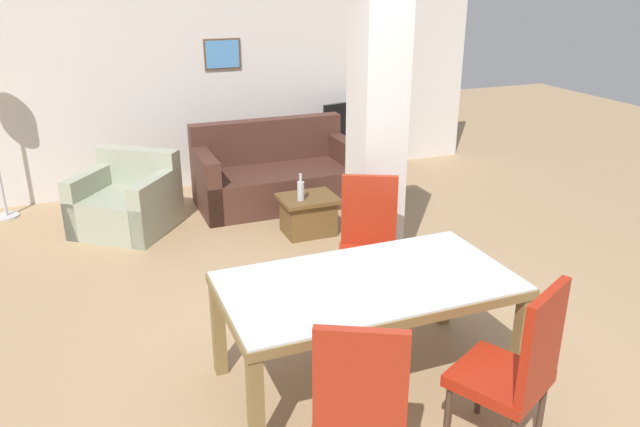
{
  "coord_description": "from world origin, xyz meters",
  "views": [
    {
      "loc": [
        -1.55,
        -3.09,
        2.52
      ],
      "look_at": [
        0.0,
        0.81,
        0.89
      ],
      "focal_mm": 35.0,
      "sensor_mm": 36.0,
      "label": 1
    }
  ],
  "objects_px": {
    "dining_table": "(368,299)",
    "tv_screen": "(360,121)",
    "dining_chair_far_right": "(368,240)",
    "armchair": "(127,203)",
    "sofa": "(276,177)",
    "tv_stand": "(359,155)",
    "coffee_table": "(308,214)",
    "dining_chair_near_right": "(516,366)",
    "bottle": "(301,190)",
    "dining_chair_near_left": "(360,404)"
  },
  "relations": [
    {
      "from": "dining_table",
      "to": "tv_screen",
      "type": "distance_m",
      "value": 4.6
    },
    {
      "from": "dining_chair_far_right",
      "to": "armchair",
      "type": "distance_m",
      "value": 2.87
    },
    {
      "from": "sofa",
      "to": "tv_stand",
      "type": "bearing_deg",
      "value": -152.71
    },
    {
      "from": "armchair",
      "to": "dining_table",
      "type": "bearing_deg",
      "value": 146.68
    },
    {
      "from": "sofa",
      "to": "coffee_table",
      "type": "height_order",
      "value": "sofa"
    },
    {
      "from": "dining_table",
      "to": "coffee_table",
      "type": "bearing_deg",
      "value": 77.88
    },
    {
      "from": "dining_chair_near_right",
      "to": "bottle",
      "type": "bearing_deg",
      "value": 63.44
    },
    {
      "from": "armchair",
      "to": "tv_stand",
      "type": "relative_size",
      "value": 1.07
    },
    {
      "from": "dining_chair_near_right",
      "to": "armchair",
      "type": "distance_m",
      "value": 4.47
    },
    {
      "from": "tv_screen",
      "to": "dining_chair_far_right",
      "type": "bearing_deg",
      "value": 53.65
    },
    {
      "from": "dining_chair_near_left",
      "to": "bottle",
      "type": "bearing_deg",
      "value": 102.65
    },
    {
      "from": "sofa",
      "to": "tv_stand",
      "type": "distance_m",
      "value": 1.57
    },
    {
      "from": "armchair",
      "to": "coffee_table",
      "type": "bearing_deg",
      "value": -168.61
    },
    {
      "from": "sofa",
      "to": "tv_screen",
      "type": "xyz_separation_m",
      "value": [
        1.4,
        0.72,
        0.39
      ]
    },
    {
      "from": "dining_table",
      "to": "sofa",
      "type": "distance_m",
      "value": 3.51
    },
    {
      "from": "dining_chair_near_left",
      "to": "armchair",
      "type": "relative_size",
      "value": 0.87
    },
    {
      "from": "dining_chair_near_left",
      "to": "coffee_table",
      "type": "bearing_deg",
      "value": 101.3
    },
    {
      "from": "dining_table",
      "to": "dining_chair_near_left",
      "type": "height_order",
      "value": "dining_chair_near_left"
    },
    {
      "from": "dining_chair_far_right",
      "to": "tv_screen",
      "type": "bearing_deg",
      "value": -87.78
    },
    {
      "from": "dining_table",
      "to": "tv_screen",
      "type": "relative_size",
      "value": 1.65
    },
    {
      "from": "dining_table",
      "to": "sofa",
      "type": "xyz_separation_m",
      "value": [
        0.51,
        3.46,
        -0.29
      ]
    },
    {
      "from": "coffee_table",
      "to": "dining_chair_near_right",
      "type": "bearing_deg",
      "value": -91.3
    },
    {
      "from": "dining_chair_near_right",
      "to": "dining_chair_far_right",
      "type": "distance_m",
      "value": 1.8
    },
    {
      "from": "dining_table",
      "to": "coffee_table",
      "type": "height_order",
      "value": "dining_table"
    },
    {
      "from": "dining_chair_near_left",
      "to": "armchair",
      "type": "height_order",
      "value": "dining_chair_near_left"
    },
    {
      "from": "dining_table",
      "to": "dining_chair_far_right",
      "type": "relative_size",
      "value": 1.74
    },
    {
      "from": "sofa",
      "to": "dining_table",
      "type": "bearing_deg",
      "value": 81.63
    },
    {
      "from": "coffee_table",
      "to": "bottle",
      "type": "height_order",
      "value": "bottle"
    },
    {
      "from": "sofa",
      "to": "coffee_table",
      "type": "relative_size",
      "value": 3.15
    },
    {
      "from": "dining_chair_near_left",
      "to": "coffee_table",
      "type": "relative_size",
      "value": 1.84
    },
    {
      "from": "dining_chair_far_right",
      "to": "tv_screen",
      "type": "distance_m",
      "value": 3.58
    },
    {
      "from": "sofa",
      "to": "tv_screen",
      "type": "height_order",
      "value": "tv_screen"
    },
    {
      "from": "dining_chair_near_right",
      "to": "coffee_table",
      "type": "bearing_deg",
      "value": 61.67
    },
    {
      "from": "dining_table",
      "to": "bottle",
      "type": "distance_m",
      "value": 2.43
    },
    {
      "from": "armchair",
      "to": "tv_stand",
      "type": "height_order",
      "value": "armchair"
    },
    {
      "from": "bottle",
      "to": "sofa",
      "type": "bearing_deg",
      "value": 85.46
    },
    {
      "from": "dining_table",
      "to": "tv_stand",
      "type": "bearing_deg",
      "value": 65.51
    },
    {
      "from": "coffee_table",
      "to": "tv_screen",
      "type": "xyz_separation_m",
      "value": [
        1.38,
        1.73,
        0.49
      ]
    },
    {
      "from": "dining_table",
      "to": "armchair",
      "type": "relative_size",
      "value": 1.5
    },
    {
      "from": "dining_chair_near_right",
      "to": "dining_table",
      "type": "bearing_deg",
      "value": 90.0
    },
    {
      "from": "dining_chair_far_right",
      "to": "coffee_table",
      "type": "xyz_separation_m",
      "value": [
        0.08,
        1.54,
        -0.36
      ]
    },
    {
      "from": "dining_chair_near_right",
      "to": "sofa",
      "type": "height_order",
      "value": "dining_chair_near_right"
    },
    {
      "from": "dining_table",
      "to": "armchair",
      "type": "bearing_deg",
      "value": 109.69
    },
    {
      "from": "dining_table",
      "to": "tv_stand",
      "type": "xyz_separation_m",
      "value": [
        1.91,
        4.18,
        -0.38
      ]
    },
    {
      "from": "sofa",
      "to": "bottle",
      "type": "xyz_separation_m",
      "value": [
        -0.09,
        -1.08,
        0.2
      ]
    },
    {
      "from": "dining_chair_near_left",
      "to": "coffee_table",
      "type": "height_order",
      "value": "dining_chair_near_left"
    },
    {
      "from": "dining_chair_near_left",
      "to": "dining_chair_far_right",
      "type": "height_order",
      "value": "same"
    },
    {
      "from": "bottle",
      "to": "dining_table",
      "type": "bearing_deg",
      "value": -100.07
    },
    {
      "from": "bottle",
      "to": "coffee_table",
      "type": "bearing_deg",
      "value": 33.27
    },
    {
      "from": "dining_chair_far_right",
      "to": "tv_stand",
      "type": "bearing_deg",
      "value": -87.78
    }
  ]
}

